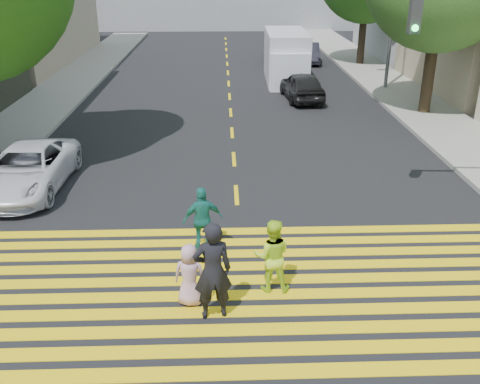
{
  "coord_description": "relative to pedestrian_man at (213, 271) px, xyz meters",
  "views": [
    {
      "loc": [
        -0.38,
        -8.03,
        6.22
      ],
      "look_at": [
        0.0,
        3.0,
        1.4
      ],
      "focal_mm": 40.0,
      "sensor_mm": 36.0,
      "label": 1
    }
  ],
  "objects": [
    {
      "name": "ground",
      "position": [
        0.59,
        -0.36,
        -0.99
      ],
      "size": [
        120.0,
        120.0,
        0.0
      ],
      "primitive_type": "plane",
      "color": "black"
    },
    {
      "name": "sidewalk_left",
      "position": [
        -7.91,
        21.64,
        -0.91
      ],
      "size": [
        3.0,
        40.0,
        0.15
      ],
      "primitive_type": "cube",
      "color": "gray",
      "rests_on": "ground"
    },
    {
      "name": "sidewalk_right",
      "position": [
        9.09,
        14.64,
        -0.91
      ],
      "size": [
        3.0,
        60.0,
        0.15
      ],
      "primitive_type": "cube",
      "color": "gray",
      "rests_on": "ground"
    },
    {
      "name": "crosswalk",
      "position": [
        0.59,
        0.92,
        -0.98
      ],
      "size": [
        13.4,
        5.3,
        0.01
      ],
      "color": "yellow",
      "rests_on": "ground"
    },
    {
      "name": "lane_line",
      "position": [
        0.59,
        22.14,
        -0.98
      ],
      "size": [
        0.12,
        34.4,
        0.01
      ],
      "color": "yellow",
      "rests_on": "ground"
    },
    {
      "name": "pedestrian_man",
      "position": [
        0.0,
        0.0,
        0.0
      ],
      "size": [
        0.79,
        0.59,
        1.97
      ],
      "primitive_type": "imported",
      "rotation": [
        0.0,
        0.0,
        3.31
      ],
      "color": "black",
      "rests_on": "ground"
    },
    {
      "name": "pedestrian_woman",
      "position": [
        1.17,
        0.85,
        -0.2
      ],
      "size": [
        0.8,
        0.65,
        1.57
      ],
      "primitive_type": "imported",
      "rotation": [
        0.0,
        0.0,
        3.07
      ],
      "color": "#C9F52A",
      "rests_on": "ground"
    },
    {
      "name": "pedestrian_child",
      "position": [
        -0.45,
        0.42,
        -0.34
      ],
      "size": [
        0.7,
        0.52,
        1.29
      ],
      "primitive_type": "imported",
      "rotation": [
        0.0,
        0.0,
        2.95
      ],
      "color": "#CC9AAF",
      "rests_on": "ground"
    },
    {
      "name": "pedestrian_extra",
      "position": [
        -0.26,
        2.53,
        -0.21
      ],
      "size": [
        0.98,
        0.59,
        1.56
      ],
      "primitive_type": "imported",
      "rotation": [
        0.0,
        0.0,
        3.38
      ],
      "color": "#1C736C",
      "rests_on": "ground"
    },
    {
      "name": "white_sedan",
      "position": [
        -5.46,
        6.28,
        -0.35
      ],
      "size": [
        2.21,
        4.62,
        1.27
      ],
      "primitive_type": "imported",
      "rotation": [
        0.0,
        0.0,
        -0.02
      ],
      "color": "silver",
      "rests_on": "ground"
    },
    {
      "name": "dark_car_near",
      "position": [
        4.04,
        16.85,
        -0.32
      ],
      "size": [
        1.9,
        4.05,
        1.34
      ],
      "primitive_type": "imported",
      "rotation": [
        0.0,
        0.0,
        3.22
      ],
      "color": "black",
      "rests_on": "ground"
    },
    {
      "name": "silver_car",
      "position": [
        4.17,
        28.38,
        -0.28
      ],
      "size": [
        2.53,
        5.08,
        1.42
      ],
      "primitive_type": "imported",
      "rotation": [
        0.0,
        0.0,
        3.03
      ],
      "color": "slate",
      "rests_on": "ground"
    },
    {
      "name": "dark_car_parked",
      "position": [
        5.9,
        26.88,
        -0.37
      ],
      "size": [
        1.65,
        3.83,
        1.23
      ],
      "primitive_type": "imported",
      "rotation": [
        0.0,
        0.0,
        -0.1
      ],
      "color": "#21202B",
      "rests_on": "ground"
    },
    {
      "name": "white_van",
      "position": [
        3.75,
        21.09,
        0.27
      ],
      "size": [
        2.27,
        5.67,
        2.65
      ],
      "rotation": [
        0.0,
        0.0,
        -0.03
      ],
      "color": "silver",
      "rests_on": "ground"
    }
  ]
}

